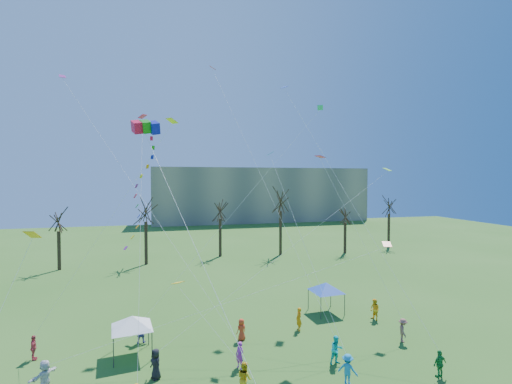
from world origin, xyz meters
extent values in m
cube|color=gray|center=(22.00, 82.00, 7.50)|extent=(60.00, 14.00, 15.00)
cylinder|color=black|center=(-17.99, 34.41, 2.53)|extent=(0.44, 0.44, 5.06)
cylinder|color=black|center=(-7.16, 34.78, 2.97)|extent=(0.44, 0.44, 5.95)
cylinder|color=black|center=(3.58, 37.34, 2.90)|extent=(0.44, 0.44, 5.80)
cylinder|color=black|center=(12.89, 36.16, 3.43)|extent=(0.44, 0.44, 6.86)
cylinder|color=black|center=(23.33, 34.89, 2.46)|extent=(0.44, 0.44, 4.91)
cylinder|color=black|center=(33.27, 37.72, 2.91)|extent=(0.44, 0.44, 5.82)
cube|color=red|center=(-6.38, 9.95, 15.48)|extent=(0.90, 1.30, 1.15)
cube|color=#158912|center=(-5.80, 9.95, 15.48)|extent=(0.90, 1.30, 1.15)
cube|color=#0E17B4|center=(-5.22, 9.95, 15.48)|extent=(0.90, 1.30, 1.15)
cylinder|color=white|center=(-3.14, 4.06, 8.63)|extent=(0.02, 0.02, 17.55)
cylinder|color=#3F3F44|center=(-7.71, 6.89, 0.94)|extent=(0.07, 0.07, 1.88)
cylinder|color=#3F3F44|center=(-5.40, 7.21, 0.94)|extent=(0.07, 0.07, 1.88)
cylinder|color=#3F3F44|center=(-8.03, 9.20, 0.94)|extent=(0.07, 0.07, 1.88)
cylinder|color=#3F3F44|center=(-5.73, 9.52, 0.94)|extent=(0.07, 0.07, 1.88)
pyramid|color=white|center=(-6.72, 8.20, 2.29)|extent=(3.55, 3.55, 0.81)
cylinder|color=#3F3F44|center=(8.18, 10.91, 0.94)|extent=(0.07, 0.07, 1.87)
cylinder|color=#3F3F44|center=(10.49, 11.09, 0.94)|extent=(0.07, 0.07, 1.87)
cylinder|color=#3F3F44|center=(8.00, 13.22, 0.94)|extent=(0.07, 0.07, 1.87)
cylinder|color=#3F3F44|center=(10.31, 13.40, 0.94)|extent=(0.07, 0.07, 1.87)
pyramid|color=blue|center=(9.24, 12.15, 2.27)|extent=(3.55, 3.55, 0.80)
imported|color=gold|center=(-0.36, 2.11, 0.91)|extent=(0.95, 1.07, 1.82)
imported|color=#1781B9|center=(5.60, 1.62, 0.88)|extent=(1.28, 1.24, 1.75)
imported|color=#1B7F35|center=(11.28, 0.93, 0.81)|extent=(1.00, 0.53, 1.62)
imported|color=silver|center=(-11.01, 4.97, 0.92)|extent=(1.43, 1.70, 1.84)
imported|color=black|center=(-5.12, 4.95, 0.88)|extent=(0.91, 1.03, 1.77)
imported|color=purple|center=(-0.06, 4.87, 0.82)|extent=(0.67, 0.71, 1.63)
imported|color=#0DBEBC|center=(6.03, 3.85, 0.90)|extent=(0.95, 0.77, 1.81)
imported|color=brown|center=(12.15, 5.49, 0.85)|extent=(1.02, 1.25, 1.69)
imported|color=#D14554|center=(-12.90, 9.16, 0.81)|extent=(0.54, 1.00, 1.62)
imported|color=#49479A|center=(-6.28, 10.03, 0.81)|extent=(1.53, 0.58, 1.62)
imported|color=red|center=(0.84, 8.63, 0.79)|extent=(0.91, 0.77, 1.58)
imported|color=orange|center=(5.54, 9.21, 0.89)|extent=(0.45, 0.66, 1.77)
imported|color=yellow|center=(12.44, 9.53, 0.88)|extent=(0.84, 0.98, 1.76)
cube|color=#FFB00D|center=(-11.34, 4.59, 8.85)|extent=(0.77, 0.83, 0.46)
cube|color=#EF276D|center=(-6.30, 15.18, 17.12)|extent=(0.81, 0.80, 0.30)
cylinder|color=white|center=(-6.11, 8.52, 9.21)|extent=(0.01, 0.01, 20.39)
cube|color=yellow|center=(-3.80, 4.84, 5.67)|extent=(0.82, 0.84, 0.20)
cylinder|color=white|center=(-2.08, 3.48, 3.48)|extent=(0.01, 0.01, 5.92)
cube|color=#1CA4D4|center=(3.89, 11.52, 13.91)|extent=(0.64, 0.57, 0.34)
cylinder|color=white|center=(4.75, 6.57, 7.61)|extent=(0.01, 0.01, 15.82)
cube|color=blue|center=(7.63, 19.01, 21.42)|extent=(0.89, 0.85, 0.32)
cylinder|color=white|center=(9.45, 9.97, 11.36)|extent=(0.01, 0.01, 27.00)
cube|color=#E0451C|center=(10.27, 4.82, 7.33)|extent=(0.79, 0.87, 0.28)
cylinder|color=white|center=(-0.37, 4.89, 4.32)|extent=(0.01, 0.01, 22.01)
cube|color=#78E836|center=(14.58, 11.18, 12.67)|extent=(0.75, 0.82, 0.30)
cylinder|color=white|center=(4.73, 8.06, 6.99)|extent=(0.01, 0.01, 23.39)
cube|color=#A02D92|center=(-13.31, 18.82, 21.00)|extent=(0.72, 0.78, 0.39)
cylinder|color=white|center=(-6.69, 11.85, 11.15)|extent=(0.01, 0.01, 27.25)
cube|color=#FE390D|center=(0.24, 19.60, 23.00)|extent=(0.76, 0.72, 0.38)
cylinder|color=white|center=(3.14, 11.72, 12.15)|extent=(0.01, 0.01, 27.12)
cube|color=#F72967|center=(7.60, 9.94, 13.62)|extent=(0.95, 0.86, 0.18)
cylinder|color=white|center=(9.88, 7.72, 7.46)|extent=(0.01, 0.01, 13.51)
cube|color=#F4F81A|center=(-4.00, 8.64, 15.80)|extent=(0.88, 0.89, 0.30)
cylinder|color=white|center=(-8.45, 8.90, 8.55)|extent=(0.01, 0.01, 16.69)
cube|color=#17AC99|center=(11.20, 17.95, 19.26)|extent=(0.79, 0.83, 0.41)
cylinder|color=white|center=(2.46, 13.99, 10.28)|extent=(0.01, 0.01, 26.01)
camera|label=1|loc=(-4.45, -16.54, 11.78)|focal=25.00mm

